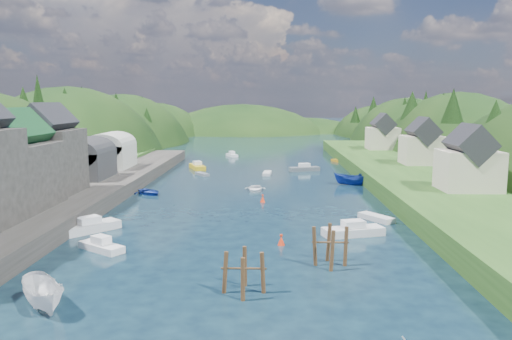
{
  "coord_description": "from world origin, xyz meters",
  "views": [
    {
      "loc": [
        1.92,
        -40.95,
        13.69
      ],
      "look_at": [
        0.0,
        28.0,
        4.0
      ],
      "focal_mm": 35.0,
      "sensor_mm": 36.0,
      "label": 1
    }
  ],
  "objects_px": {
    "piling_cluster_far": "(330,249)",
    "channel_buoy_far": "(263,199)",
    "piling_cluster_near": "(244,276)",
    "channel_buoy_near": "(281,240)"
  },
  "relations": [
    {
      "from": "channel_buoy_near",
      "to": "channel_buoy_far",
      "type": "relative_size",
      "value": 1.0
    },
    {
      "from": "piling_cluster_near",
      "to": "channel_buoy_near",
      "type": "height_order",
      "value": "piling_cluster_near"
    },
    {
      "from": "piling_cluster_near",
      "to": "channel_buoy_near",
      "type": "distance_m",
      "value": 12.33
    },
    {
      "from": "piling_cluster_far",
      "to": "channel_buoy_far",
      "type": "distance_m",
      "value": 26.61
    },
    {
      "from": "piling_cluster_near",
      "to": "channel_buoy_near",
      "type": "bearing_deg",
      "value": 76.22
    },
    {
      "from": "piling_cluster_far",
      "to": "channel_buoy_near",
      "type": "distance_m",
      "value": 7.08
    },
    {
      "from": "piling_cluster_near",
      "to": "channel_buoy_far",
      "type": "height_order",
      "value": "piling_cluster_near"
    },
    {
      "from": "piling_cluster_near",
      "to": "piling_cluster_far",
      "type": "relative_size",
      "value": 0.92
    },
    {
      "from": "piling_cluster_near",
      "to": "channel_buoy_far",
      "type": "bearing_deg",
      "value": 88.46
    },
    {
      "from": "piling_cluster_far",
      "to": "channel_buoy_far",
      "type": "xyz_separation_m",
      "value": [
        -6.0,
        25.91,
        -0.91
      ]
    }
  ]
}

